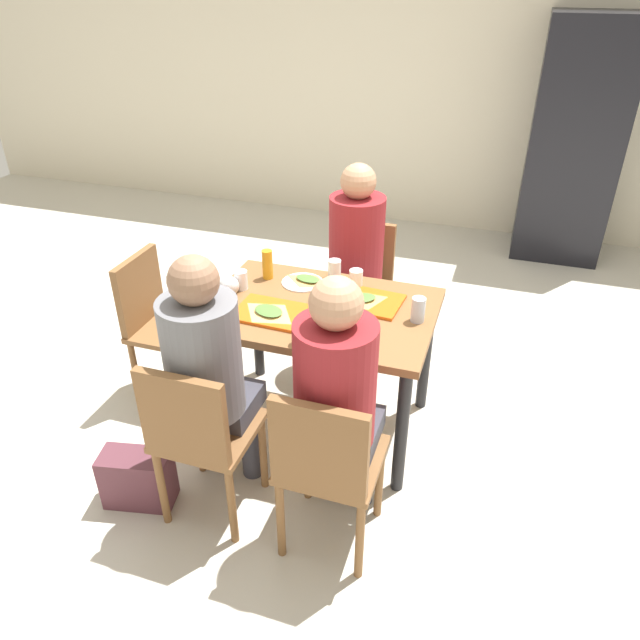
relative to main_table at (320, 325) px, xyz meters
The scene contains 26 objects.
ground_plane 0.65m from the main_table, ahead, with size 10.00×10.00×0.02m, color beige.
back_wall 3.29m from the main_table, 90.00° to the left, with size 10.00×0.10×2.80m, color beige.
main_table is the anchor object (origin of this frame).
chair_near_left 0.84m from the main_table, 109.95° to the right, with size 0.40×0.40×0.86m.
chair_near_right 0.84m from the main_table, 70.05° to the right, with size 0.40×0.40×0.86m.
chair_far_side 0.79m from the main_table, 90.00° to the left, with size 0.40×0.40×0.86m.
chair_left_end 0.96m from the main_table, behind, with size 0.40×0.40×0.86m.
person_in_red 0.70m from the main_table, 113.90° to the right, with size 0.32×0.42×1.27m.
person_in_brown_jacket 0.70m from the main_table, 66.10° to the right, with size 0.32×0.42×1.27m.
person_far_side 0.64m from the main_table, 90.00° to the left, with size 0.32×0.42×1.27m.
tray_red_near 0.26m from the main_table, 145.17° to the right, with size 0.36×0.26×0.02m, color #D85914.
tray_red_far 0.25m from the main_table, 30.81° to the left, with size 0.36×0.26×0.02m, color #D85914.
paper_plate_center 0.29m from the main_table, 128.09° to the left, with size 0.22×0.22×0.01m, color white.
paper_plate_near_edge 0.29m from the main_table, 51.91° to the right, with size 0.22×0.22×0.01m, color white.
pizza_slice_a 0.29m from the main_table, 141.97° to the right, with size 0.26×0.23×0.02m.
pizza_slice_b 0.25m from the main_table, 29.02° to the left, with size 0.24×0.22×0.02m.
pizza_slice_c 0.30m from the main_table, 121.91° to the left, with size 0.22×0.16×0.02m.
plastic_cup_a 0.37m from the main_table, 94.83° to the left, with size 0.07×0.07×0.10m, color white.
plastic_cup_b 0.37m from the main_table, 85.17° to the right, with size 0.07×0.07×0.10m, color white.
plastic_cup_c 0.48m from the main_table, behind, with size 0.07×0.07×0.10m, color white.
plastic_cup_d 0.32m from the main_table, 66.14° to the left, with size 0.07×0.07×0.10m, color white.
soda_can 0.51m from the main_table, ahead, with size 0.07×0.07×0.12m, color #B7BCC6.
condiment_bottle 0.46m from the main_table, 149.51° to the left, with size 0.06×0.06×0.16m, color orange.
foil_bundle 0.50m from the main_table, behind, with size 0.10×0.10×0.10m, color silver.
handbag 1.13m from the main_table, 128.58° to the right, with size 0.32×0.16×0.28m, color #592D38.
drink_fridge 3.12m from the main_table, 66.66° to the left, with size 0.70×0.60×1.90m, color black.
Camera 1 is at (0.80, -2.42, 2.20)m, focal length 33.48 mm.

